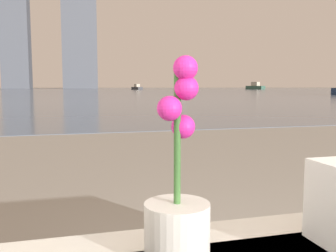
# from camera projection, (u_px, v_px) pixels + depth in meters

# --- Properties ---
(potted_orchid) EXTENTS (0.12, 0.12, 0.35)m
(potted_orchid) POSITION_uv_depth(u_px,v_px,m) (178.00, 206.00, 0.65)
(potted_orchid) COLOR silver
(potted_orchid) RESTS_ON bathtub
(harbor_water) EXTENTS (180.00, 110.00, 0.01)m
(harbor_water) POSITION_uv_depth(u_px,v_px,m) (70.00, 91.00, 59.51)
(harbor_water) COLOR slate
(harbor_water) RESTS_ON ground_plane
(harbor_boat_0) EXTENTS (1.95, 3.35, 1.19)m
(harbor_boat_0) POSITION_uv_depth(u_px,v_px,m) (137.00, 88.00, 79.89)
(harbor_boat_0) COLOR #2D2D33
(harbor_boat_0) RESTS_ON harbor_water
(harbor_boat_2) EXTENTS (4.04, 5.27, 1.90)m
(harbor_boat_2) POSITION_uv_depth(u_px,v_px,m) (182.00, 86.00, 80.27)
(harbor_boat_2) COLOR #335647
(harbor_boat_2) RESTS_ON harbor_water
(harbor_boat_4) EXTENTS (3.23, 4.74, 1.69)m
(harbor_boat_4) POSITION_uv_depth(u_px,v_px,m) (255.00, 87.00, 86.64)
(harbor_boat_4) COLOR #335647
(harbor_boat_4) RESTS_ON harbor_water
(skyline_tower_2) EXTENTS (7.37, 11.65, 41.62)m
(skyline_tower_2) POSITION_uv_depth(u_px,v_px,m) (15.00, 16.00, 107.29)
(skyline_tower_2) COLOR #4C515B
(skyline_tower_2) RESTS_ON ground_plane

